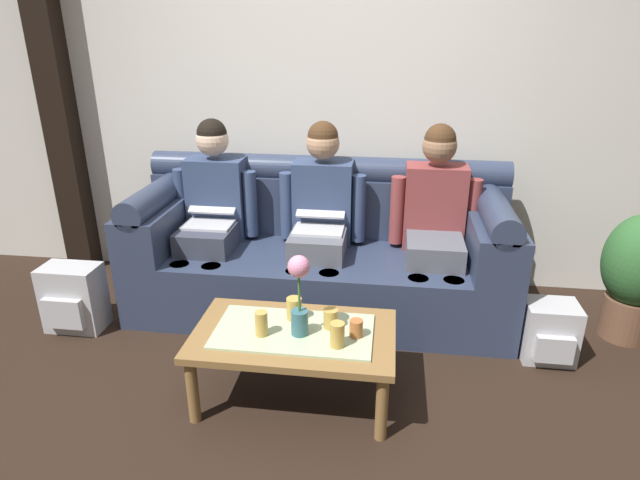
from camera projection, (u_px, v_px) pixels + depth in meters
ground_plane at (289, 419)px, 2.56m from camera, size 14.00×14.00×0.00m
back_wall_patterned at (331, 76)px, 3.58m from camera, size 6.00×0.12×2.90m
timber_pillar at (54, 74)px, 3.72m from camera, size 0.20×0.20×2.90m
couch at (321, 254)px, 3.50m from camera, size 2.39×0.88×0.96m
person_left at (213, 208)px, 3.47m from camera, size 0.56×0.67×1.22m
person_middle at (321, 212)px, 3.38m from camera, size 0.56×0.67×1.22m
person_right at (435, 217)px, 3.29m from camera, size 0.56×0.67×1.22m
coffee_table at (294, 340)px, 2.60m from camera, size 0.98×0.58×0.39m
flower_vase at (299, 291)px, 2.46m from camera, size 0.10×0.10×0.41m
cup_near_left at (356, 328)px, 2.51m from camera, size 0.06×0.06×0.09m
cup_near_right at (331, 318)px, 2.58m from camera, size 0.07×0.07×0.10m
cup_far_center at (337, 335)px, 2.43m from camera, size 0.07×0.07×0.12m
cup_far_left at (294, 309)px, 2.66m from camera, size 0.08×0.08×0.11m
cup_far_right at (261, 323)px, 2.51m from camera, size 0.06×0.06×0.12m
backpack_left at (73, 299)px, 3.26m from camera, size 0.35×0.26×0.42m
backpack_right at (549, 332)px, 2.97m from camera, size 0.29×0.27×0.34m
potted_plant at (637, 272)px, 3.09m from camera, size 0.40×0.40×0.78m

